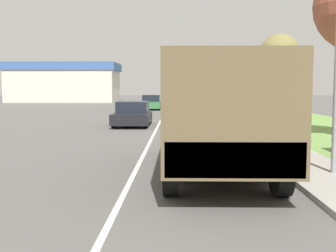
{
  "coord_description": "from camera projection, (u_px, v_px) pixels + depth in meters",
  "views": [
    {
      "loc": [
        1.05,
        0.06,
        2.1
      ],
      "look_at": [
        0.8,
        11.93,
        1.03
      ],
      "focal_mm": 45.0,
      "sensor_mm": 36.0,
      "label": 1
    }
  ],
  "objects": [
    {
      "name": "car_second_ahead",
      "position": [
        182.0,
        106.0,
        33.06
      ],
      "size": [
        1.82,
        3.91,
        1.6
      ],
      "color": "#B7BABF",
      "rests_on": "ground"
    },
    {
      "name": "car_nearest_ahead",
      "position": [
        133.0,
        115.0,
        23.69
      ],
      "size": [
        1.93,
        4.64,
        1.36
      ],
      "color": "black",
      "rests_on": "ground"
    },
    {
      "name": "sidewalk_right",
      "position": [
        213.0,
        110.0,
        39.88
      ],
      "size": [
        1.8,
        120.0,
        0.12
      ],
      "color": "#9E9B93",
      "rests_on": "ground"
    },
    {
      "name": "grass_strip_right",
      "position": [
        260.0,
        110.0,
        39.79
      ],
      "size": [
        7.0,
        120.0,
        0.02
      ],
      "color": "#6B9347",
      "rests_on": "ground"
    },
    {
      "name": "building_distant",
      "position": [
        64.0,
        82.0,
        65.19
      ],
      "size": [
        16.72,
        8.86,
        5.95
      ],
      "color": "beige",
      "rests_on": "ground"
    },
    {
      "name": "ground_plane",
      "position": [
        166.0,
        110.0,
        39.98
      ],
      "size": [
        180.0,
        180.0,
        0.0
      ],
      "primitive_type": "plane",
      "color": "#565451"
    },
    {
      "name": "military_truck",
      "position": [
        216.0,
        108.0,
        10.38
      ],
      "size": [
        2.44,
        7.23,
        2.78
      ],
      "color": "#474C38",
      "rests_on": "ground"
    },
    {
      "name": "tree_far_right",
      "position": [
        280.0,
        55.0,
        34.62
      ],
      "size": [
        3.41,
        3.41,
        6.55
      ],
      "color": "#4C3D2D",
      "rests_on": "grass_strip_right"
    },
    {
      "name": "lane_centre_stripe",
      "position": [
        166.0,
        110.0,
        39.98
      ],
      "size": [
        0.12,
        120.0,
        0.0
      ],
      "color": "silver",
      "rests_on": "ground"
    },
    {
      "name": "car_fourth_ahead",
      "position": [
        184.0,
        100.0,
        48.93
      ],
      "size": [
        1.88,
        3.99,
        1.73
      ],
      "color": "#336B3D",
      "rests_on": "ground"
    },
    {
      "name": "car_third_ahead",
      "position": [
        151.0,
        103.0,
        41.73
      ],
      "size": [
        1.89,
        4.56,
        1.45
      ],
      "color": "#336B3D",
      "rests_on": "ground"
    }
  ]
}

